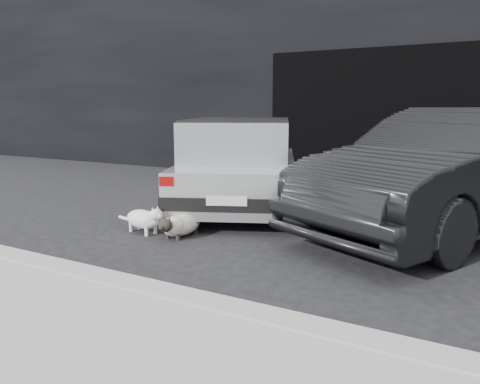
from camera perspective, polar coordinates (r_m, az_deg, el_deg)
The scene contains 8 objects.
ground at distance 6.39m, azimuth -3.25°, elevation -3.12°, with size 80.00×80.00×0.00m, color black.
building_facade at distance 11.53m, azimuth 18.02°, elevation 14.83°, with size 34.00×4.00×5.00m, color black.
garage_opening at distance 9.52m, azimuth 15.17°, elevation 8.82°, with size 4.00×0.10×2.60m, color black.
curb at distance 3.81m, azimuth -11.81°, elevation -11.76°, with size 18.00×0.25×0.12m, color #969690.
silver_hatchback at distance 6.98m, azimuth 0.04°, elevation 4.03°, with size 2.91×3.91×1.32m.
second_car at distance 6.09m, azimuth 24.96°, elevation 2.35°, with size 1.56×4.49×1.48m, color black.
cat_siamese at distance 5.44m, azimuth -7.43°, elevation -4.07°, with size 0.30×0.87×0.30m.
cat_white at distance 5.67m, azimuth -11.58°, elevation -3.23°, with size 0.76×0.36×0.36m.
Camera 1 is at (3.35, -5.24, 1.47)m, focal length 35.00 mm.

